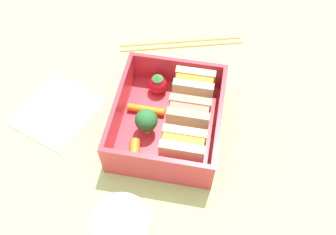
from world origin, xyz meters
TOP-DOWN VIEW (x-y plane):
  - ground_plane at (0.00, 0.00)cm, footprint 120.00×120.00cm
  - bento_tray at (0.00, 0.00)cm, footprint 16.08×13.84cm
  - bento_rim at (0.00, 0.00)cm, footprint 16.08×13.84cm
  - sandwich_left at (-4.76, 2.71)cm, footprint 3.38×5.42cm
  - sandwich_center_left at (0.00, 2.71)cm, footprint 3.38×5.42cm
  - sandwich_center at (4.76, 2.71)cm, footprint 3.38×5.42cm
  - strawberry_far_left at (-5.41, -2.45)cm, footprint 2.65×2.65cm
  - carrot_stick_left at (-1.40, -3.29)cm, footprint 1.13×5.19cm
  - broccoli_floret at (1.55, -2.58)cm, footprint 3.00×3.00cm
  - carrot_stick_far_left at (5.70, -3.33)cm, footprint 4.13×1.98cm
  - chopstick_pair at (-16.48, -0.86)cm, footprint 7.27×19.59cm
  - drinking_glass at (16.67, -1.58)cm, footprint 5.73×5.73cm
  - folded_napkin at (-0.43, -16.08)cm, footprint 13.29×12.86cm

SIDE VIEW (x-z plane):
  - ground_plane at x=0.00cm, z-range -2.00..0.00cm
  - folded_napkin at x=-0.43cm, z-range 0.00..0.40cm
  - chopstick_pair at x=-16.48cm, z-range 0.00..0.70cm
  - bento_tray at x=0.00cm, z-range 0.00..1.20cm
  - carrot_stick_left at x=-1.40cm, z-range 1.20..2.27cm
  - carrot_stick_far_left at x=5.70cm, z-range 1.20..2.53cm
  - strawberry_far_left at x=-5.41cm, z-range 1.02..4.27cm
  - bento_rim at x=0.00cm, z-range 1.20..5.66cm
  - broccoli_floret at x=1.55cm, z-range 1.53..5.43cm
  - sandwich_left at x=-4.76cm, z-range 1.20..5.95cm
  - sandwich_center_left at x=0.00cm, z-range 1.20..5.95cm
  - sandwich_center at x=4.76cm, z-range 1.20..5.95cm
  - drinking_glass at x=16.67cm, z-range 0.00..9.11cm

